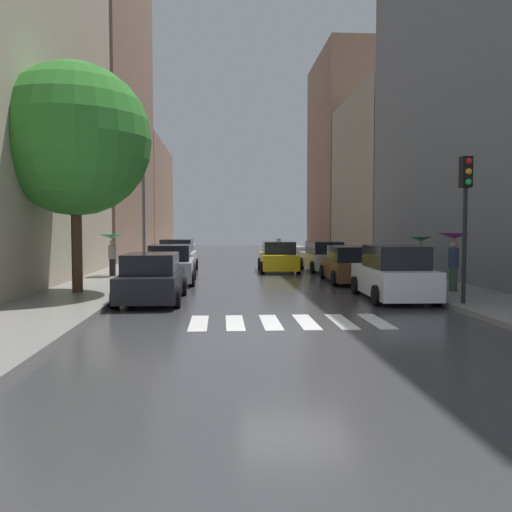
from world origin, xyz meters
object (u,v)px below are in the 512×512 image
(parked_car_right_second, at_px, (350,265))
(traffic_light_right_corner, at_px, (466,197))
(lamp_post_left, at_px, (143,193))
(parked_car_left_third, at_px, (178,257))
(pedestrian_by_kerb, at_px, (420,247))
(parked_car_left_second, at_px, (171,265))
(parked_car_left_nearest, at_px, (152,279))
(parked_car_right_third, at_px, (323,257))
(street_tree_left, at_px, (75,140))
(taxi_midroad, at_px, (278,257))
(pedestrian_foreground, at_px, (454,248))
(pedestrian_near_tree, at_px, (112,244))
(parked_car_right_nearest, at_px, (394,275))

(parked_car_right_second, relative_size, traffic_light_right_corner, 1.11)
(parked_car_right_second, xyz_separation_m, lamp_post_left, (-9.46, 4.29, 3.34))
(parked_car_left_third, xyz_separation_m, traffic_light_right_corner, (9.45, -13.26, 2.47))
(pedestrian_by_kerb, bearing_deg, parked_car_left_second, 8.95)
(parked_car_left_nearest, distance_m, pedestrian_by_kerb, 12.10)
(parked_car_left_third, xyz_separation_m, parked_car_right_third, (7.87, 0.26, -0.06))
(lamp_post_left, bearing_deg, street_tree_left, -97.58)
(parked_car_left_second, relative_size, taxi_midroad, 0.91)
(parked_car_right_third, distance_m, lamp_post_left, 10.14)
(parked_car_left_nearest, height_order, parked_car_left_third, parked_car_left_third)
(pedestrian_foreground, relative_size, pedestrian_near_tree, 1.06)
(parked_car_right_third, relative_size, taxi_midroad, 0.99)
(parked_car_left_third, distance_m, taxi_midroad, 5.39)
(pedestrian_near_tree, relative_size, lamp_post_left, 0.28)
(pedestrian_near_tree, bearing_deg, parked_car_left_second, 58.28)
(parked_car_left_second, distance_m, parked_car_right_nearest, 9.69)
(parked_car_left_nearest, xyz_separation_m, pedestrian_by_kerb, (10.84, 5.32, 0.78))
(parked_car_right_second, height_order, traffic_light_right_corner, traffic_light_right_corner)
(parked_car_left_third, distance_m, parked_car_right_second, 9.76)
(pedestrian_by_kerb, bearing_deg, parked_car_left_nearest, 36.90)
(parked_car_left_second, bearing_deg, parked_car_left_nearest, 177.76)
(taxi_midroad, bearing_deg, parked_car_right_second, -155.00)
(pedestrian_near_tree, distance_m, pedestrian_by_kerb, 13.80)
(taxi_midroad, relative_size, traffic_light_right_corner, 1.10)
(parked_car_left_second, bearing_deg, parked_car_right_second, -92.70)
(pedestrian_foreground, xyz_separation_m, pedestrian_by_kerb, (0.51, 4.44, -0.16))
(parked_car_left_third, bearing_deg, taxi_midroad, -88.34)
(parked_car_left_nearest, distance_m, parked_car_right_third, 13.88)
(parked_car_right_second, bearing_deg, parked_car_left_second, 90.86)
(parked_car_right_second, xyz_separation_m, pedestrian_near_tree, (-10.59, 2.07, 0.87))
(parked_car_right_nearest, height_order, taxi_midroad, taxi_midroad)
(pedestrian_by_kerb, distance_m, traffic_light_right_corner, 7.70)
(lamp_post_left, bearing_deg, pedestrian_near_tree, -116.93)
(street_tree_left, distance_m, traffic_light_right_corner, 12.78)
(parked_car_right_nearest, bearing_deg, pedestrian_by_kerb, -27.13)
(traffic_light_right_corner, relative_size, lamp_post_left, 0.63)
(parked_car_left_third, bearing_deg, pedestrian_foreground, -134.57)
(taxi_midroad, xyz_separation_m, pedestrian_by_kerb, (5.54, -6.04, 0.76))
(traffic_light_right_corner, bearing_deg, pedestrian_foreground, 71.41)
(pedestrian_near_tree, xyz_separation_m, lamp_post_left, (1.13, 2.22, 2.47))
(parked_car_left_nearest, xyz_separation_m, street_tree_left, (-2.75, 1.51, 4.63))
(street_tree_left, bearing_deg, parked_car_right_second, 20.76)
(taxi_midroad, xyz_separation_m, traffic_light_right_corner, (4.06, -13.39, 2.52))
(parked_car_left_nearest, relative_size, street_tree_left, 0.57)
(parked_car_right_nearest, relative_size, traffic_light_right_corner, 1.02)
(pedestrian_by_kerb, relative_size, lamp_post_left, 0.27)
(parked_car_right_second, bearing_deg, pedestrian_near_tree, 80.92)
(parked_car_left_second, xyz_separation_m, parked_car_right_second, (7.76, -0.15, -0.03))
(parked_car_left_nearest, xyz_separation_m, traffic_light_right_corner, (9.36, -2.02, 2.55))
(parked_car_left_second, bearing_deg, parked_car_right_third, -54.48)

